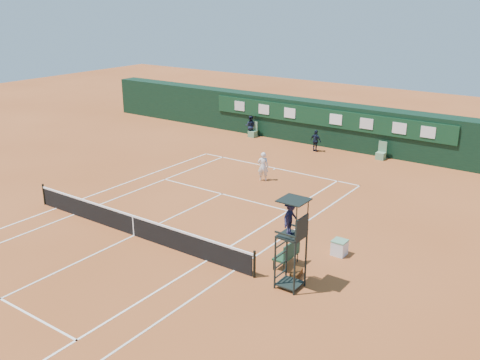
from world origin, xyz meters
name	(u,v)px	position (x,y,z in m)	size (l,w,h in m)	color
ground	(134,235)	(0.00, 0.00, 0.00)	(90.00, 90.00, 0.00)	#AA5528
court_lines	(134,235)	(0.00, 0.00, 0.01)	(11.05, 23.85, 0.01)	white
tennis_net	(133,225)	(0.00, 0.00, 0.51)	(12.90, 0.10, 1.10)	black
back_wall	(328,124)	(0.00, 18.74, 1.51)	(40.00, 1.65, 3.00)	black
linesman_chair_left	(253,133)	(-5.50, 17.48, 0.32)	(0.55, 0.50, 1.15)	#5C8C61
linesman_chair_right	(381,154)	(4.50, 17.48, 0.32)	(0.55, 0.50, 1.15)	#60946A
umpire_chair	(291,225)	(7.83, 0.17, 2.46)	(0.96, 0.95, 3.42)	black
player_bench	(288,253)	(7.01, 1.46, 0.60)	(0.56, 1.20, 1.10)	#183C23
tennis_bag	(296,274)	(7.67, 0.94, 0.13)	(0.31, 0.71, 0.27)	black
cooler	(339,247)	(8.19, 3.55, 0.33)	(0.57, 0.57, 0.65)	silver
tennis_ball	(259,170)	(-0.60, 10.88, 0.04)	(0.07, 0.07, 0.07)	gold
player	(263,166)	(0.57, 9.54, 0.84)	(0.61, 0.40, 1.68)	silver
ball_kid_left	(250,126)	(-5.73, 17.48, 0.79)	(0.77, 0.60, 1.58)	black
ball_kid_right	(316,141)	(0.19, 16.66, 0.74)	(0.87, 0.36, 1.48)	black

